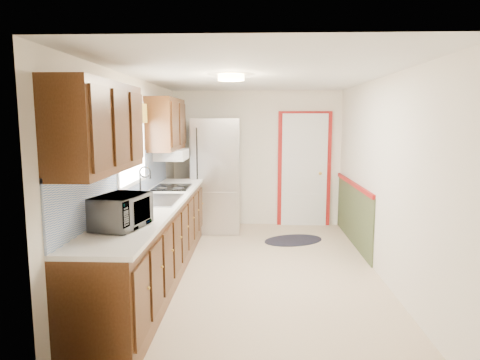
{
  "coord_description": "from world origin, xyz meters",
  "views": [
    {
      "loc": [
        -0.02,
        -5.14,
        1.89
      ],
      "look_at": [
        -0.21,
        0.09,
        1.15
      ],
      "focal_mm": 32.0,
      "sensor_mm": 36.0,
      "label": 1
    }
  ],
  "objects": [
    {
      "name": "room_shell",
      "position": [
        0.0,
        0.0,
        1.2
      ],
      "size": [
        3.2,
        5.2,
        2.52
      ],
      "color": "#C5AD8B",
      "rests_on": "ground"
    },
    {
      "name": "kitchen_run",
      "position": [
        -1.24,
        -0.29,
        0.81
      ],
      "size": [
        0.63,
        4.0,
        2.2
      ],
      "color": "#3A1E0D",
      "rests_on": "ground"
    },
    {
      "name": "back_wall_trim",
      "position": [
        0.99,
        2.21,
        0.89
      ],
      "size": [
        1.12,
        2.3,
        2.08
      ],
      "color": "maroon",
      "rests_on": "ground"
    },
    {
      "name": "ceiling_fixture",
      "position": [
        -0.3,
        -0.2,
        2.36
      ],
      "size": [
        0.3,
        0.3,
        0.06
      ],
      "primitive_type": "cylinder",
      "color": "#FFD88C",
      "rests_on": "room_shell"
    },
    {
      "name": "microwave",
      "position": [
        -1.2,
        -1.49,
        1.12
      ],
      "size": [
        0.4,
        0.58,
        0.36
      ],
      "primitive_type": "imported",
      "rotation": [
        0.0,
        0.0,
        1.36
      ],
      "color": "white",
      "rests_on": "kitchen_run"
    },
    {
      "name": "refrigerator",
      "position": [
        -0.69,
        2.05,
        0.96
      ],
      "size": [
        0.82,
        0.81,
        1.91
      ],
      "rotation": [
        0.0,
        0.0,
        0.03
      ],
      "color": "#B7B7BC",
      "rests_on": "ground"
    },
    {
      "name": "rug",
      "position": [
        0.58,
        1.43,
        0.01
      ],
      "size": [
        1.12,
        0.95,
        0.01
      ],
      "primitive_type": "ellipsoid",
      "rotation": [
        0.0,
        0.0,
        0.41
      ],
      "color": "black",
      "rests_on": "ground"
    },
    {
      "name": "cooktop",
      "position": [
        -1.19,
        0.75,
        0.95
      ],
      "size": [
        0.48,
        0.58,
        0.02
      ],
      "primitive_type": "cube",
      "color": "black",
      "rests_on": "kitchen_run"
    }
  ]
}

